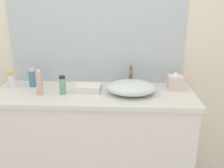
# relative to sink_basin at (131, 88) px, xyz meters

# --- Properties ---
(bathroom_wall_rear) EXTENTS (6.00, 0.06, 2.60)m
(bathroom_wall_rear) POSITION_rel_sink_basin_xyz_m (-0.29, 0.34, 0.40)
(bathroom_wall_rear) COLOR silver
(bathroom_wall_rear) RESTS_ON ground
(vanity_counter) EXTENTS (1.63, 0.56, 0.85)m
(vanity_counter) POSITION_rel_sink_basin_xyz_m (-0.30, 0.02, -0.48)
(vanity_counter) COLOR white
(vanity_counter) RESTS_ON ground
(wall_mirror_panel) EXTENTS (1.51, 0.01, 1.18)m
(wall_mirror_panel) POSITION_rel_sink_basin_xyz_m (-0.30, 0.30, 0.54)
(wall_mirror_panel) COLOR #B2BCC6
(wall_mirror_panel) RESTS_ON vanity_counter
(sink_basin) EXTENTS (0.39, 0.30, 0.11)m
(sink_basin) POSITION_rel_sink_basin_xyz_m (0.00, 0.00, 0.00)
(sink_basin) COLOR silver
(sink_basin) RESTS_ON vanity_counter
(faucet) EXTENTS (0.03, 0.13, 0.18)m
(faucet) POSITION_rel_sink_basin_xyz_m (0.00, 0.17, 0.05)
(faucet) COLOR brown
(faucet) RESTS_ON vanity_counter
(soap_dispenser) EXTENTS (0.05, 0.05, 0.21)m
(soap_dispenser) POSITION_rel_sink_basin_xyz_m (-0.71, -0.05, 0.04)
(soap_dispenser) COLOR #DEA199
(soap_dispenser) RESTS_ON vanity_counter
(lotion_bottle) EXTENTS (0.06, 0.06, 0.16)m
(lotion_bottle) POSITION_rel_sink_basin_xyz_m (-0.84, 0.14, 0.03)
(lotion_bottle) COLOR teal
(lotion_bottle) RESTS_ON vanity_counter
(perfume_bottle) EXTENTS (0.05, 0.05, 0.15)m
(perfume_bottle) POSITION_rel_sink_basin_xyz_m (-0.54, -0.02, 0.02)
(perfume_bottle) COLOR #71A482
(perfume_bottle) RESTS_ON vanity_counter
(spray_can) EXTENTS (0.07, 0.07, 0.13)m
(spray_can) POSITION_rel_sink_basin_xyz_m (-1.00, 0.10, 0.01)
(spray_can) COLOR white
(spray_can) RESTS_ON vanity_counter
(tissue_box) EXTENTS (0.12, 0.12, 0.16)m
(tissue_box) POSITION_rel_sink_basin_xyz_m (0.36, 0.13, 0.01)
(tissue_box) COLOR silver
(tissue_box) RESTS_ON vanity_counter
(folded_hand_towel) EXTENTS (0.21, 0.16, 0.05)m
(folded_hand_towel) POSITION_rel_sink_basin_xyz_m (-0.35, 0.04, -0.03)
(folded_hand_towel) COLOR silver
(folded_hand_towel) RESTS_ON vanity_counter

